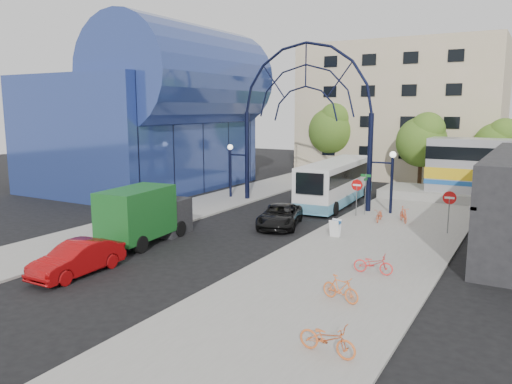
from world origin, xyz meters
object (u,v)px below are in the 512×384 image
Objects in this scene: green_truck at (146,214)px; bike_near_a at (379,215)px; stop_sign at (357,188)px; street_name_sign at (365,186)px; sandwich_board at (335,226)px; bike_far_a at (373,264)px; red_sedan at (77,258)px; black_suv at (280,216)px; bike_far_b at (341,289)px; tree_north_b at (334,128)px; tree_north_a at (423,139)px; city_bus at (337,181)px; bike_far_c at (327,339)px; tree_north_c at (499,144)px; do_not_enter_sign at (449,202)px; bike_near_b at (403,214)px.

green_truck is 14.80m from bike_near_a.
stop_sign is 0.74m from street_name_sign.
bike_far_a is at bearing -54.14° from sandwich_board.
street_name_sign is 0.62× the size of red_sedan.
black_suv reaches higher than bike_far_b.
red_sedan is 2.94× the size of bike_near_a.
tree_north_b reaches higher than sandwich_board.
tree_north_b is at bearing 114.17° from bike_near_a.
stop_sign is at bearing -123.64° from street_name_sign.
street_name_sign is 0.40× the size of tree_north_a.
street_name_sign is 12.65m from bike_far_a.
city_bus is 9.17m from black_suv.
street_name_sign is 1.83× the size of bike_near_a.
green_truck is 3.68× the size of bike_far_a.
stop_sign is 1.35× the size of bike_far_c.
green_truck is (-8.85, -5.80, 0.81)m from sandwich_board.
tree_north_b is at bearing 172.88° from tree_north_c.
black_suv reaches higher than sandwich_board.
tree_north_c reaches higher than bike_far_c.
stop_sign is 0.31× the size of tree_north_b.
tree_north_b is 1.78× the size of red_sedan.
do_not_enter_sign is 0.39× the size of green_truck.
tree_north_c is 1.45× the size of red_sedan.
stop_sign is at bearing 162.12° from do_not_enter_sign.
tree_north_a is 1.40× the size of black_suv.
sandwich_board reaches higher than bike_far_c.
black_suv is at bearing 53.20° from bike_far_b.
stop_sign is at bearing 149.63° from bike_near_a.
bike_near_a is 18.57m from bike_far_c.
red_sedan reaches higher than bike_far_b.
do_not_enter_sign is at bearing -24.16° from street_name_sign.
bike_far_c is (2.30, -18.71, -0.01)m from bike_near_b.
bike_near_b is (1.40, 0.51, 0.10)m from bike_near_a.
tree_north_a is at bearing 74.22° from red_sedan.
tree_north_b reaches higher than red_sedan.
green_truck is 3.44× the size of bike_far_c.
bike_near_b is 14.64m from bike_far_b.
tree_north_a is at bearing 70.38° from bike_near_b.
tree_north_a is at bearing 2.23° from bike_far_a.
tree_north_b is (-14.88, 19.93, 3.29)m from do_not_enter_sign.
sandwich_board is 0.60× the size of bike_near_b.
tree_north_a is 1.08× the size of tree_north_c.
do_not_enter_sign is at bearing -93.58° from tree_north_c.
bike_near_a is at bearing 16.86° from bike_far_c.
sandwich_board is 0.22× the size of red_sedan.
tree_north_a reaches higher than do_not_enter_sign.
bike_near_a is at bearing 78.43° from sandwich_board.
street_name_sign is 13.59m from tree_north_a.
street_name_sign is at bearing 40.07° from black_suv.
city_bus reaches higher than bike_far_c.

